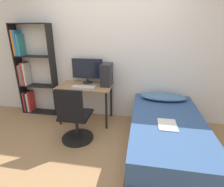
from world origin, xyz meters
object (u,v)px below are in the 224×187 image
at_px(bookshelf, 29,73).
at_px(pc_tower, 107,74).
at_px(bed, 166,135).
at_px(monitor, 87,70).
at_px(office_chair, 75,121).
at_px(keyboard, 84,87).

height_order(bookshelf, pc_tower, bookshelf).
xyz_separation_m(bed, pc_tower, (-1.05, 0.81, 0.67)).
relative_size(bed, monitor, 3.28).
bearing_deg(office_chair, monitor, 93.17).
height_order(bed, pc_tower, pc_tower).
bearing_deg(bed, bookshelf, 162.00).
relative_size(office_chair, pc_tower, 2.29).
bearing_deg(keyboard, bookshelf, 166.89).
xyz_separation_m(monitor, pc_tower, (0.40, -0.08, -0.06)).
bearing_deg(monitor, keyboard, -87.05).
bearing_deg(bed, office_chair, -179.88).
distance_m(office_chair, bed, 1.41).
relative_size(monitor, keyboard, 1.44).
height_order(office_chair, keyboard, office_chair).
bearing_deg(bookshelf, bed, -18.00).
height_order(office_chair, bed, office_chair).
distance_m(office_chair, pc_tower, 1.05).
bearing_deg(bookshelf, office_chair, -34.12).
xyz_separation_m(office_chair, pc_tower, (0.35, 0.81, 0.57)).
bearing_deg(pc_tower, bed, -37.39).
bearing_deg(bookshelf, monitor, 0.17).
bearing_deg(bed, monitor, 148.73).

